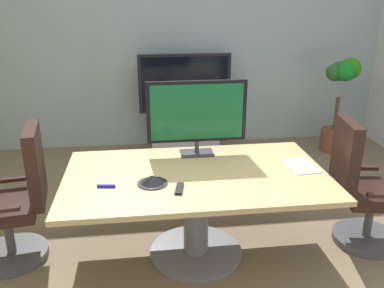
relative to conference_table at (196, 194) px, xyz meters
name	(u,v)px	position (x,y,z in m)	size (l,w,h in m)	color
ground_plane	(215,274)	(0.11, -0.29, -0.55)	(7.03, 7.03, 0.00)	#7A664C
wall_back_glass_partition	(177,45)	(0.11, 2.73, 0.83)	(5.77, 0.10, 2.75)	#9EB2B7
conference_table	(196,194)	(0.00, 0.00, 0.00)	(2.01, 1.16, 0.72)	tan
office_chair_left	(18,207)	(-1.39, 0.14, -0.09)	(0.62, 0.60, 1.09)	#4C4C51
office_chair_right	(361,194)	(1.39, 0.00, -0.09)	(0.63, 0.61, 1.09)	#4C4C51
tv_monitor	(197,114)	(0.06, 0.41, 0.54)	(0.84, 0.18, 0.64)	#333338
wall_display_unit	(185,119)	(0.17, 2.37, -0.10)	(1.20, 0.36, 1.31)	#B7BABC
potted_plant	(339,97)	(2.20, 2.11, 0.20)	(0.47, 0.47, 1.25)	brown
conference_phone	(152,180)	(-0.34, -0.14, 0.21)	(0.22, 0.22, 0.07)	black
remote_control	(179,189)	(-0.15, -0.26, 0.19)	(0.05, 0.17, 0.02)	black
whiteboard_marker	(106,186)	(-0.67, -0.15, 0.19)	(0.13, 0.02, 0.02)	#1919A5
paper_notepad	(301,166)	(0.85, 0.02, 0.18)	(0.21, 0.30, 0.01)	white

